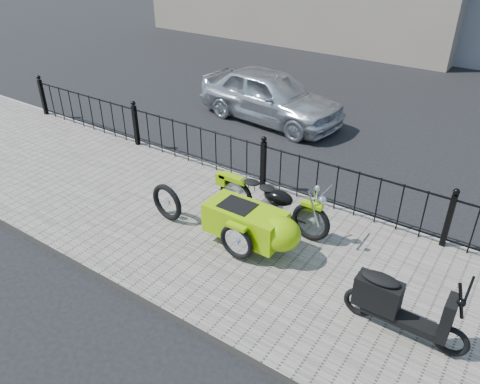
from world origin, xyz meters
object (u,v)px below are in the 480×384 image
Objects in this scene: scooter at (397,305)px; motorcycle_sidecar at (259,221)px; spare_tire at (167,202)px; sedan_car at (270,96)px.

motorcycle_sidecar is at bearing 167.00° from scooter.
spare_tire is (-1.75, -0.27, -0.13)m from motorcycle_sidecar.
scooter is 7.69m from sedan_car.
scooter is 0.40× the size of sedan_car.
motorcycle_sidecar is 2.50m from scooter.
spare_tire is (-4.18, 0.29, -0.08)m from scooter.
motorcycle_sidecar is at bearing 8.73° from spare_tire.
motorcycle_sidecar is 1.41× the size of scooter.
motorcycle_sidecar is 1.77m from spare_tire.
spare_tire is at bearing -162.25° from sedan_car.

